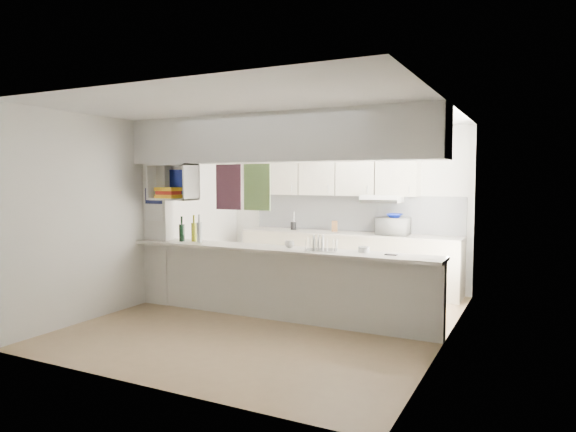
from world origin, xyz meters
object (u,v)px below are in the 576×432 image
Objects in this scene: dish_rack at (321,244)px; microwave at (393,226)px; wine_bottles at (192,232)px; bowl at (395,216)px.

microwave is at bearing 63.70° from dish_rack.
wine_bottles reaches higher than microwave.
bowl is 3.11m from wine_bottles.
bowl reaches higher than microwave.
dish_rack is 1.95m from wine_bottles.
wine_bottles is (-2.29, -2.10, -0.16)m from bowl.
bowl reaches higher than dish_rack.
bowl is 0.57× the size of dish_rack.
bowl is (0.02, -0.01, 0.17)m from microwave.
wine_bottles is (-1.95, 0.01, 0.06)m from dish_rack.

